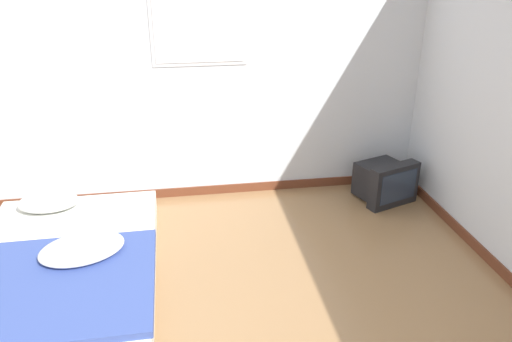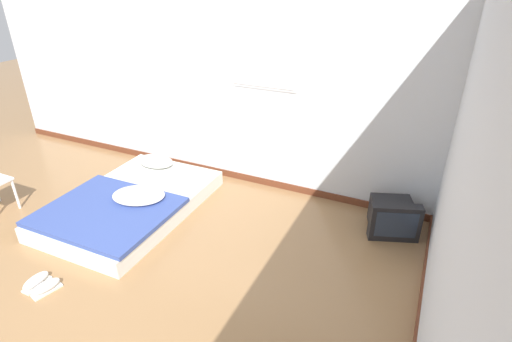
% 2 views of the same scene
% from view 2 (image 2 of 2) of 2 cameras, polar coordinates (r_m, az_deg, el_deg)
% --- Properties ---
extents(ground_plane, '(20.00, 20.00, 0.00)m').
position_cam_2_polar(ground_plane, '(3.94, -25.16, -18.42)').
color(ground_plane, '#997047').
extents(wall_back, '(7.78, 0.08, 2.60)m').
position_cam_2_polar(wall_back, '(5.21, -4.19, 12.07)').
color(wall_back, silver).
rests_on(wall_back, ground_plane).
extents(wall_right, '(0.08, 8.05, 2.60)m').
position_cam_2_polar(wall_right, '(2.07, 26.37, -17.62)').
color(wall_right, silver).
rests_on(wall_right, ground_plane).
extents(mattress_bed, '(1.41, 2.07, 0.33)m').
position_cam_2_polar(mattress_bed, '(5.04, -17.49, -4.27)').
color(mattress_bed, silver).
rests_on(mattress_bed, ground_plane).
extents(crt_tv, '(0.60, 0.57, 0.42)m').
position_cam_2_polar(crt_tv, '(4.66, 18.87, -6.19)').
color(crt_tv, black).
rests_on(crt_tv, ground_plane).
extents(sneaker_pair, '(0.29, 0.29, 0.10)m').
position_cam_2_polar(sneaker_pair, '(4.29, -28.39, -14.03)').
color(sneaker_pair, silver).
rests_on(sneaker_pair, ground_plane).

